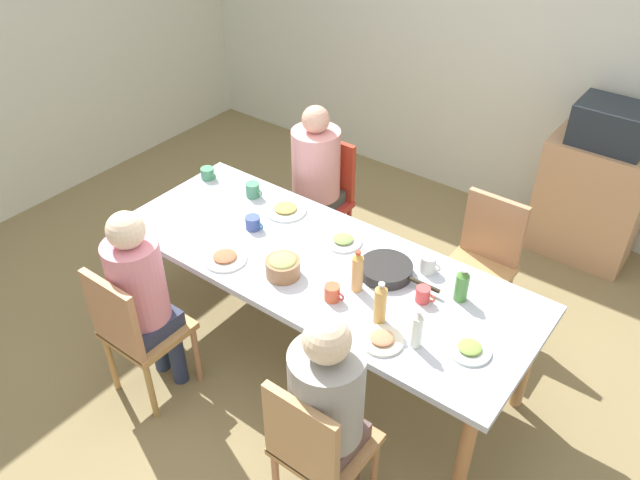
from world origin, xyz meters
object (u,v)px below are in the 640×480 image
Objects in this scene: cup_0 at (423,295)px; person_2 at (141,290)px; cup_3 at (253,223)px; side_cabinet at (590,200)px; plate_2 at (285,209)px; serving_pan at (386,270)px; dining_table at (320,271)px; chair_3 at (482,258)px; cup_5 at (428,264)px; chair_0 at (315,446)px; person_1 at (315,172)px; plate_1 at (343,241)px; bottle_3 at (380,304)px; bowl_0 at (283,266)px; bottle_1 at (417,329)px; plate_4 at (225,258)px; chair_1 at (323,194)px; plate_0 at (382,340)px; cup_4 at (253,190)px; cup_2 at (332,293)px; bottle_0 at (462,285)px; cup_1 at (208,173)px; microwave at (613,125)px; bottle_2 at (357,272)px; person_0 at (328,401)px; chair_2 at (134,329)px.

person_2 is at bearing -146.50° from cup_0.
side_cabinet is (1.41, 2.00, -0.32)m from cup_3.
serving_pan is (0.82, -0.14, 0.02)m from plate_2.
plate_2 is at bearing 150.17° from dining_table.
chair_3 is 1.20m from side_cabinet.
cup_3 is 1.01× the size of cup_5.
person_1 reaches higher than chair_0.
chair_0 is 0.94m from cup_0.
plate_1 is 0.89× the size of bottle_3.
bowl_0 is at bearing 46.07° from person_2.
bottle_1 reaches higher than chair_0.
chair_0 is at bearing -27.34° from plate_4.
cup_5 is (0.95, 0.59, 0.04)m from plate_4.
person_2 is (-0.00, -1.60, 0.21)m from chair_1.
cup_3 is at bearing 178.32° from dining_table.
plate_0 is 1.70× the size of cup_4.
cup_5 is (1.13, -0.56, 0.27)m from chair_1.
dining_table is 0.54m from plate_4.
dining_table is 0.80m from bottle_1.
plate_4 is 0.90m from serving_pan.
chair_1 reaches higher than cup_2.
chair_0 reaches higher than serving_pan.
bottle_0 is at bearing 34.50° from person_2.
cup_2 is at bearing 0.15° from bowl_0.
plate_4 is 1.00× the size of bottle_3.
side_cabinet is (0.29, 1.95, -0.32)m from cup_0.
person_2 reaches higher than cup_1.
chair_1 is 0.91m from plate_1.
plate_0 is at bearing -81.61° from cup_5.
dining_table is 5.12× the size of microwave.
cup_5 is at bearing 14.90° from cup_3.
bottle_2 is 1.02× the size of bottle_3.
cup_5 is (-0.10, 1.05, 0.04)m from person_0.
chair_1 is 4.55× the size of bottle_0.
dining_table is 0.98m from person_0.
bottle_2 is at bearing 112.35° from chair_0.
chair_1 reaches higher than serving_pan.
cup_4 reaches higher than plate_4.
person_2 is 2.03m from chair_3.
plate_1 is (0.61, -0.54, 0.01)m from person_1.
cup_2 is (0.85, -1.06, 0.26)m from chair_1.
chair_2 is at bearing -97.01° from cup_3.
cup_3 is at bearing -82.74° from chair_1.
person_1 is at bearing 118.39° from bowl_0.
person_1 is 1.15m from serving_pan.
chair_1 is at bearing 180.00° from chair_3.
plate_0 is at bearing -16.40° from cup_3.
chair_0 is (0.61, -0.85, -0.15)m from dining_table.
plate_2 is 0.26m from cup_3.
person_0 is 0.66m from cup_2.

